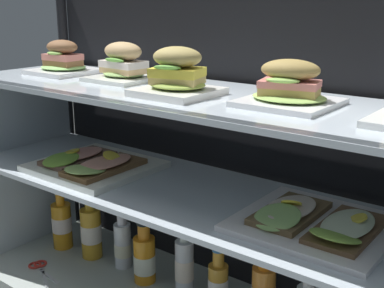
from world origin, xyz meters
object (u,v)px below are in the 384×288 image
Objects in this scene: juice_bottle_front_fourth at (218,284)px; plated_roll_sandwich_mid_left at (177,77)px; plated_roll_sandwich_near_right_corner at (63,62)px; plated_roll_sandwich_far_left at (123,65)px; juice_bottle_front_second at (184,267)px; kitchen_scissors at (40,267)px; plated_roll_sandwich_mid_right at (289,89)px; open_sandwich_tray_left_of_center at (92,164)px; juice_bottle_near_post at (62,224)px; open_sandwich_tray_far_right at (315,222)px; juice_bottle_back_left at (123,244)px; juice_bottle_back_center at (145,258)px; juice_bottle_front_middle at (91,231)px.

plated_roll_sandwich_mid_left is at bearing -119.60° from juice_bottle_front_fourth.
plated_roll_sandwich_near_right_corner is 1.03× the size of plated_roll_sandwich_far_left.
juice_bottle_front_second is 1.26× the size of kitchen_scissors.
plated_roll_sandwich_mid_right is at bearing -1.40° from plated_roll_sandwich_near_right_corner.
open_sandwich_tray_left_of_center is at bearing 19.36° from kitchen_scissors.
plated_roll_sandwich_far_left reaches higher than kitchen_scissors.
plated_roll_sandwich_mid_right reaches higher than juice_bottle_near_post.
plated_roll_sandwich_far_left is 0.90× the size of juice_bottle_front_fourth.
open_sandwich_tray_far_right is at bearing -2.68° from juice_bottle_near_post.
plated_roll_sandwich_far_left is 0.90× the size of plated_roll_sandwich_mid_right.
juice_bottle_near_post reaches higher than juice_bottle_back_left.
open_sandwich_tray_left_of_center is at bearing -20.21° from plated_roll_sandwich_near_right_corner.
plated_roll_sandwich_mid_left is at bearing 7.02° from kitchen_scissors.
plated_roll_sandwich_far_left reaches higher than plated_roll_sandwich_near_right_corner.
juice_bottle_front_second is (0.27, 0.10, -0.30)m from open_sandwich_tray_left_of_center.
plated_roll_sandwich_near_right_corner is at bearing 171.79° from plated_roll_sandwich_mid_left.
plated_roll_sandwich_mid_right is at bearing -3.95° from juice_bottle_back_center.
plated_roll_sandwich_near_right_corner is 0.84× the size of juice_bottle_front_second.
plated_roll_sandwich_mid_right is (0.27, 0.06, -0.01)m from plated_roll_sandwich_mid_left.
open_sandwich_tray_left_of_center is 0.71m from open_sandwich_tray_far_right.
juice_bottle_near_post is 1.07× the size of juice_bottle_back_left.
plated_roll_sandwich_near_right_corner is at bearing -161.05° from juice_bottle_front_middle.
plated_roll_sandwich_mid_right is at bearing 167.55° from open_sandwich_tray_far_right.
juice_bottle_front_fourth is (0.40, 0.10, -0.31)m from open_sandwich_tray_left_of_center.
plated_roll_sandwich_mid_left reaches higher than juice_bottle_back_left.
plated_roll_sandwich_mid_right is (0.81, -0.02, -0.00)m from plated_roll_sandwich_near_right_corner.
kitchen_scissors is at bearing -159.81° from juice_bottle_front_second.
juice_bottle_front_second is at bearing 177.97° from juice_bottle_front_fourth.
open_sandwich_tray_far_right is (0.71, 0.03, -0.00)m from open_sandwich_tray_left_of_center.
plated_roll_sandwich_far_left is 0.68m from juice_bottle_near_post.
plated_roll_sandwich_near_right_corner is 0.35m from open_sandwich_tray_left_of_center.
juice_bottle_front_second is (0.47, 0.03, -0.58)m from plated_roll_sandwich_near_right_corner.
open_sandwich_tray_far_right reaches higher than juice_bottle_front_fourth.
plated_roll_sandwich_mid_right is 0.85× the size of juice_bottle_front_middle.
plated_roll_sandwich_mid_right is at bearing 4.81° from open_sandwich_tray_left_of_center.
open_sandwich_tray_far_right is at bearing -4.19° from juice_bottle_front_middle.
juice_bottle_front_middle is at bearing -172.80° from juice_bottle_back_left.
open_sandwich_tray_left_of_center is 1.92× the size of kitchen_scissors.
juice_bottle_front_middle is at bearing 175.81° from open_sandwich_tray_far_right.
juice_bottle_back_center is at bearing 174.69° from open_sandwich_tray_far_right.
plated_roll_sandwich_mid_left is at bearing -8.21° from plated_roll_sandwich_near_right_corner.
juice_bottle_front_middle reaches higher than juice_bottle_back_left.
plated_roll_sandwich_mid_left is 0.91× the size of juice_bottle_front_fourth.
kitchen_scissors is at bearing -173.49° from open_sandwich_tray_far_right.
juice_bottle_back_left is 1.16× the size of kitchen_scissors.
juice_bottle_near_post is 0.99× the size of juice_bottle_front_second.
plated_roll_sandwich_near_right_corner reaches higher than juice_bottle_front_fourth.
open_sandwich_tray_far_right is at bearing -6.38° from juice_bottle_back_left.
plated_roll_sandwich_far_left is 0.69m from juice_bottle_front_fourth.
open_sandwich_tray_left_of_center reaches higher than juice_bottle_back_left.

